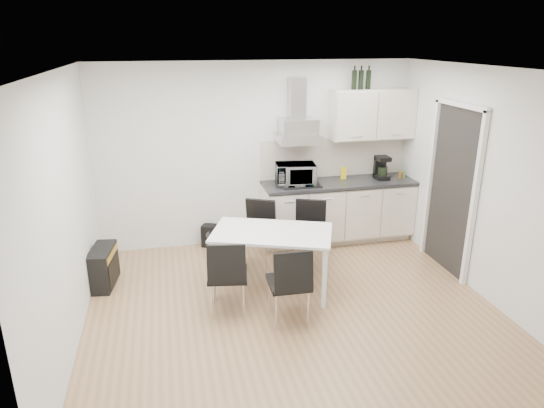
# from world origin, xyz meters

# --- Properties ---
(ground) EXTENTS (4.50, 4.50, 0.00)m
(ground) POSITION_xyz_m (0.00, 0.00, 0.00)
(ground) COLOR #A47C54
(ground) RESTS_ON ground
(wall_back) EXTENTS (4.50, 0.10, 2.60)m
(wall_back) POSITION_xyz_m (0.00, 2.00, 1.30)
(wall_back) COLOR silver
(wall_back) RESTS_ON ground
(wall_front) EXTENTS (4.50, 0.10, 2.60)m
(wall_front) POSITION_xyz_m (0.00, -2.00, 1.30)
(wall_front) COLOR silver
(wall_front) RESTS_ON ground
(wall_left) EXTENTS (0.10, 4.00, 2.60)m
(wall_left) POSITION_xyz_m (-2.25, 0.00, 1.30)
(wall_left) COLOR silver
(wall_left) RESTS_ON ground
(wall_right) EXTENTS (0.10, 4.00, 2.60)m
(wall_right) POSITION_xyz_m (2.25, 0.00, 1.30)
(wall_right) COLOR silver
(wall_right) RESTS_ON ground
(ceiling) EXTENTS (4.50, 4.50, 0.00)m
(ceiling) POSITION_xyz_m (0.00, 0.00, 2.60)
(ceiling) COLOR white
(ceiling) RESTS_ON wall_back
(doorway) EXTENTS (0.08, 1.04, 2.10)m
(doorway) POSITION_xyz_m (2.21, 0.55, 1.05)
(doorway) COLOR white
(doorway) RESTS_ON ground
(kitchenette) EXTENTS (2.22, 0.64, 2.52)m
(kitchenette) POSITION_xyz_m (1.18, 1.73, 0.83)
(kitchenette) COLOR beige
(kitchenette) RESTS_ON ground
(dining_table) EXTENTS (1.56, 1.22, 0.75)m
(dining_table) POSITION_xyz_m (-0.13, 0.45, 0.67)
(dining_table) COLOR white
(dining_table) RESTS_ON ground
(chair_far_left) EXTENTS (0.62, 0.65, 0.88)m
(chair_far_left) POSITION_xyz_m (-0.18, 1.10, 0.44)
(chair_far_left) COLOR black
(chair_far_left) RESTS_ON ground
(chair_far_right) EXTENTS (0.59, 0.62, 0.88)m
(chair_far_right) POSITION_xyz_m (0.48, 0.94, 0.44)
(chair_far_right) COLOR black
(chair_far_right) RESTS_ON ground
(chair_near_left) EXTENTS (0.52, 0.57, 0.88)m
(chair_near_left) POSITION_xyz_m (-0.71, 0.07, 0.44)
(chair_near_left) COLOR black
(chair_near_left) RESTS_ON ground
(chair_near_right) EXTENTS (0.45, 0.51, 0.88)m
(chair_near_right) POSITION_xyz_m (-0.11, -0.26, 0.44)
(chair_near_right) COLOR black
(chair_near_right) RESTS_ON ground
(guitar_amp) EXTENTS (0.33, 0.61, 0.48)m
(guitar_amp) POSITION_xyz_m (-2.11, 1.00, 0.24)
(guitar_amp) COLOR black
(guitar_amp) RESTS_ON ground
(floor_speaker) EXTENTS (0.25, 0.24, 0.32)m
(floor_speaker) POSITION_xyz_m (-0.73, 1.90, 0.16)
(floor_speaker) COLOR black
(floor_speaker) RESTS_ON ground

